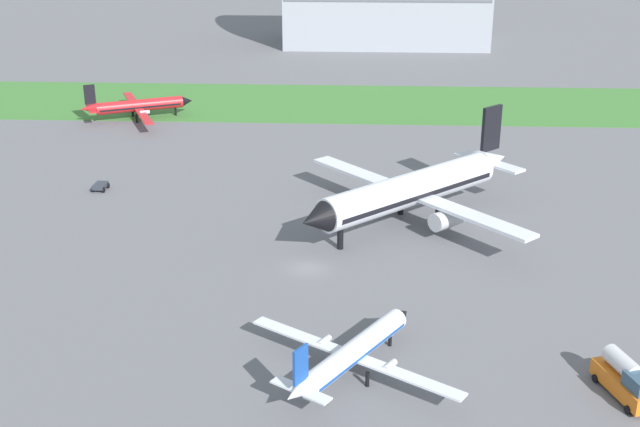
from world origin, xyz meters
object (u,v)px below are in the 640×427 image
object	(u,v)px
airplane_taxiing_turboprop	(137,105)
baggage_cart_near_gate	(100,186)
airplane_midfield_jet	(413,189)
airplane_foreground_turboprop	(353,352)
fuel_truck_midfield	(627,379)

from	to	relation	value
airplane_taxiing_turboprop	baggage_cart_near_gate	world-z (taller)	airplane_taxiing_turboprop
airplane_taxiing_turboprop	airplane_midfield_jet	bearing A→B (deg)	-68.95
airplane_foreground_turboprop	fuel_truck_midfield	bearing A→B (deg)	-61.66
airplane_foreground_turboprop	fuel_truck_midfield	size ratio (longest dim) A/B	2.59
airplane_midfield_jet	airplane_taxiing_turboprop	distance (m)	63.14
fuel_truck_midfield	airplane_taxiing_turboprop	bearing A→B (deg)	-160.96
airplane_midfield_jet	baggage_cart_near_gate	bearing A→B (deg)	-55.77
airplane_foreground_turboprop	fuel_truck_midfield	xyz separation A→B (m)	(21.98, -1.89, -0.68)
baggage_cart_near_gate	fuel_truck_midfield	xyz separation A→B (m)	(56.20, -45.07, 1.01)
airplane_foreground_turboprop	baggage_cart_near_gate	bearing A→B (deg)	71.64
airplane_midfield_jet	fuel_truck_midfield	size ratio (longest dim) A/B	4.06
airplane_midfield_jet	airplane_foreground_turboprop	distance (m)	34.26
fuel_truck_midfield	airplane_foreground_turboprop	bearing A→B (deg)	-112.68
airplane_taxiing_turboprop	fuel_truck_midfield	xyz separation A→B (m)	(59.88, -79.99, -0.88)
airplane_taxiing_turboprop	baggage_cart_near_gate	bearing A→B (deg)	-107.98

